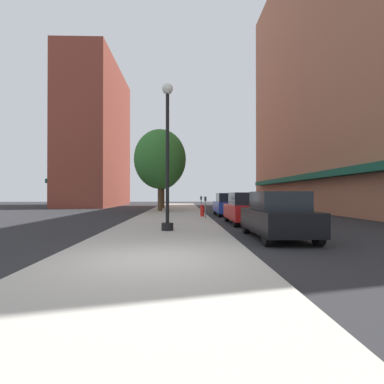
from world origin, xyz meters
The scene contains 13 objects.
ground_plane centered at (4.00, 18.00, 0.00)m, with size 90.00×90.00×0.00m, color #232326.
sidewalk_slab centered at (0.00, 19.00, 0.06)m, with size 4.80×50.00×0.12m, color #A8A399.
building_right_brick centered at (14.99, 22.00, 13.85)m, with size 6.80×40.00×27.75m.
building_far_background centered at (-11.01, 37.00, 9.41)m, with size 6.80×18.00×18.86m.
lamppost centered at (0.07, 5.69, 3.20)m, with size 0.48×0.48×5.90m.
fire_hydrant centered at (1.95, 13.72, 0.52)m, with size 0.33×0.26×0.79m.
parking_meter_near centered at (2.05, 12.12, 0.95)m, with size 0.14×0.09×1.31m.
parking_meter_far centered at (2.05, 16.59, 0.95)m, with size 0.14×0.09×1.31m.
tree_near centered at (-1.41, 26.32, 4.31)m, with size 3.83×3.83×6.41m.
tree_mid centered at (-1.31, 21.11, 4.66)m, with size 4.55×4.55×7.17m.
car_black centered at (4.00, 3.96, 0.81)m, with size 1.80×4.30×1.66m.
car_red centered at (4.00, 9.61, 0.81)m, with size 1.80×4.30×1.66m.
car_blue centered at (4.00, 16.30, 0.81)m, with size 1.80×4.30×1.66m.
Camera 1 is at (0.68, -7.18, 1.55)m, focal length 30.06 mm.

